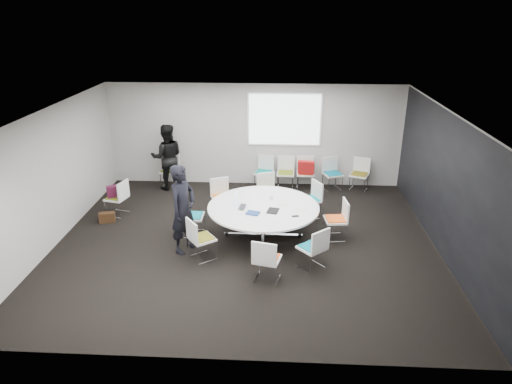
# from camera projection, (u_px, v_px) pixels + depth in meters

# --- Properties ---
(room_shell) EXTENTS (8.08, 7.08, 2.88)m
(room_shell) POSITION_uv_depth(u_px,v_px,m) (250.00, 181.00, 9.22)
(room_shell) COLOR black
(room_shell) RESTS_ON ground
(conference_table) EXTENTS (2.38, 2.38, 0.73)m
(conference_table) POSITION_uv_depth(u_px,v_px,m) (263.00, 214.00, 9.77)
(conference_table) COLOR silver
(conference_table) RESTS_ON ground
(projection_screen) EXTENTS (1.90, 0.03, 1.35)m
(projection_screen) POSITION_uv_depth(u_px,v_px,m) (284.00, 120.00, 12.21)
(projection_screen) COLOR white
(projection_screen) RESTS_ON room_shell
(chair_ring_a) EXTENTS (0.50, 0.51, 0.88)m
(chair_ring_a) POSITION_uv_depth(u_px,v_px,m) (335.00, 227.00, 9.81)
(chair_ring_a) COLOR silver
(chair_ring_a) RESTS_ON ground
(chair_ring_b) EXTENTS (0.62, 0.62, 0.88)m
(chair_ring_b) POSITION_uv_depth(u_px,v_px,m) (309.00, 207.00, 10.79)
(chair_ring_b) COLOR silver
(chair_ring_b) RESTS_ON ground
(chair_ring_c) EXTENTS (0.58, 0.58, 0.88)m
(chair_ring_c) POSITION_uv_depth(u_px,v_px,m) (268.00, 198.00, 11.27)
(chair_ring_c) COLOR silver
(chair_ring_c) RESTS_ON ground
(chair_ring_d) EXTENTS (0.60, 0.60, 0.88)m
(chair_ring_d) POSITION_uv_depth(u_px,v_px,m) (222.00, 204.00, 10.94)
(chair_ring_d) COLOR silver
(chair_ring_d) RESTS_ON ground
(chair_ring_e) EXTENTS (0.45, 0.46, 0.88)m
(chair_ring_e) POSITION_uv_depth(u_px,v_px,m) (193.00, 223.00, 9.97)
(chair_ring_e) COLOR silver
(chair_ring_e) RESTS_ON ground
(chair_ring_f) EXTENTS (0.63, 0.64, 0.88)m
(chair_ring_f) POSITION_uv_depth(u_px,v_px,m) (202.00, 246.00, 9.03)
(chair_ring_f) COLOR silver
(chair_ring_f) RESTS_ON ground
(chair_ring_g) EXTENTS (0.55, 0.54, 0.88)m
(chair_ring_g) POSITION_uv_depth(u_px,v_px,m) (267.00, 267.00, 8.30)
(chair_ring_g) COLOR silver
(chair_ring_g) RESTS_ON ground
(chair_ring_h) EXTENTS (0.64, 0.64, 0.88)m
(chair_ring_h) POSITION_uv_depth(u_px,v_px,m) (312.00, 256.00, 8.69)
(chair_ring_h) COLOR silver
(chair_ring_h) RESTS_ON ground
(chair_back_a) EXTENTS (0.56, 0.55, 0.88)m
(chair_back_a) POSITION_uv_depth(u_px,v_px,m) (264.00, 178.00, 12.56)
(chair_back_a) COLOR silver
(chair_back_a) RESTS_ON ground
(chair_back_b) EXTENTS (0.49, 0.47, 0.88)m
(chair_back_b) POSITION_uv_depth(u_px,v_px,m) (285.00, 179.00, 12.50)
(chair_back_b) COLOR silver
(chair_back_b) RESTS_ON ground
(chair_back_c) EXTENTS (0.46, 0.45, 0.88)m
(chair_back_c) POSITION_uv_depth(u_px,v_px,m) (305.00, 179.00, 12.51)
(chair_back_c) COLOR silver
(chair_back_c) RESTS_ON ground
(chair_back_d) EXTENTS (0.59, 0.58, 0.88)m
(chair_back_d) POSITION_uv_depth(u_px,v_px,m) (332.00, 180.00, 12.44)
(chair_back_d) COLOR silver
(chair_back_d) RESTS_ON ground
(chair_back_e) EXTENTS (0.60, 0.59, 0.88)m
(chair_back_e) POSITION_uv_depth(u_px,v_px,m) (359.00, 180.00, 12.40)
(chair_back_e) COLOR silver
(chair_back_e) RESTS_ON ground
(chair_spare_left) EXTENTS (0.55, 0.56, 0.88)m
(chair_spare_left) POSITION_uv_depth(u_px,v_px,m) (118.00, 204.00, 10.92)
(chair_spare_left) COLOR silver
(chair_spare_left) RESTS_ON ground
(chair_person_back) EXTENTS (0.53, 0.52, 0.88)m
(chair_person_back) POSITION_uv_depth(u_px,v_px,m) (170.00, 177.00, 12.68)
(chair_person_back) COLOR silver
(chair_person_back) RESTS_ON ground
(person_main) EXTENTS (0.68, 0.80, 1.85)m
(person_main) POSITION_uv_depth(u_px,v_px,m) (183.00, 209.00, 9.11)
(person_main) COLOR black
(person_main) RESTS_ON ground
(person_back) EXTENTS (1.01, 0.87, 1.80)m
(person_back) POSITION_uv_depth(u_px,v_px,m) (167.00, 157.00, 12.29)
(person_back) COLOR black
(person_back) RESTS_ON ground
(laptop) EXTENTS (0.24, 0.34, 0.03)m
(laptop) POSITION_uv_depth(u_px,v_px,m) (244.00, 207.00, 9.63)
(laptop) COLOR #333338
(laptop) RESTS_ON conference_table
(laptop_lid) EXTENTS (0.06, 0.30, 0.22)m
(laptop_lid) POSITION_uv_depth(u_px,v_px,m) (236.00, 199.00, 9.74)
(laptop_lid) COLOR silver
(laptop_lid) RESTS_ON conference_table
(notebook_black) EXTENTS (0.28, 0.34, 0.02)m
(notebook_black) POSITION_uv_depth(u_px,v_px,m) (273.00, 211.00, 9.47)
(notebook_black) COLOR black
(notebook_black) RESTS_ON conference_table
(tablet_folio) EXTENTS (0.31, 0.27, 0.03)m
(tablet_folio) POSITION_uv_depth(u_px,v_px,m) (253.00, 213.00, 9.36)
(tablet_folio) COLOR navy
(tablet_folio) RESTS_ON conference_table
(papers_right) EXTENTS (0.35, 0.37, 0.00)m
(papers_right) POSITION_uv_depth(u_px,v_px,m) (284.00, 203.00, 9.88)
(papers_right) COLOR silver
(papers_right) RESTS_ON conference_table
(papers_front) EXTENTS (0.33, 0.25, 0.00)m
(papers_front) POSITION_uv_depth(u_px,v_px,m) (299.00, 209.00, 9.56)
(papers_front) COLOR white
(papers_front) RESTS_ON conference_table
(cup) EXTENTS (0.08, 0.08, 0.09)m
(cup) POSITION_uv_depth(u_px,v_px,m) (271.00, 198.00, 10.03)
(cup) COLOR white
(cup) RESTS_ON conference_table
(phone) EXTENTS (0.15, 0.11, 0.01)m
(phone) POSITION_uv_depth(u_px,v_px,m) (295.00, 216.00, 9.24)
(phone) COLOR black
(phone) RESTS_ON conference_table
(maroon_bag) EXTENTS (0.42, 0.32, 0.28)m
(maroon_bag) POSITION_uv_depth(u_px,v_px,m) (116.00, 191.00, 10.79)
(maroon_bag) COLOR #48132A
(maroon_bag) RESTS_ON chair_spare_left
(brown_bag) EXTENTS (0.39, 0.25, 0.24)m
(brown_bag) POSITION_uv_depth(u_px,v_px,m) (107.00, 217.00, 10.61)
(brown_bag) COLOR #352011
(brown_bag) RESTS_ON ground
(red_jacket) EXTENTS (0.46, 0.22, 0.36)m
(red_jacket) POSITION_uv_depth(u_px,v_px,m) (306.00, 167.00, 12.13)
(red_jacket) COLOR #B01516
(red_jacket) RESTS_ON chair_back_c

